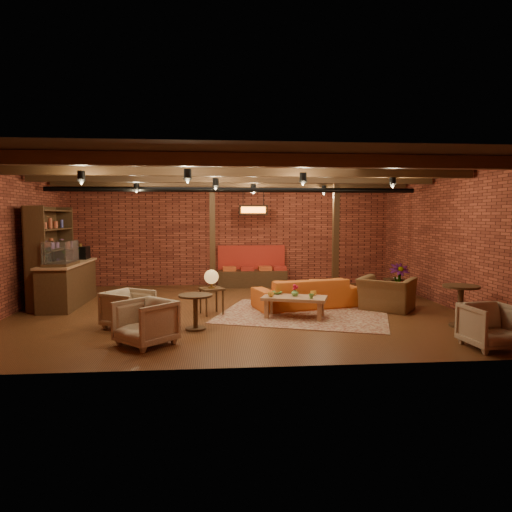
{
  "coord_description": "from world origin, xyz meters",
  "views": [
    {
      "loc": [
        -0.5,
        -10.36,
        2.17
      ],
      "look_at": [
        0.43,
        0.2,
        1.24
      ],
      "focal_mm": 32.0,
      "sensor_mm": 36.0,
      "label": 1
    }
  ],
  "objects": [
    {
      "name": "sofa",
      "position": [
        1.6,
        0.2,
        0.35
      ],
      "size": [
        2.57,
        1.5,
        0.71
      ],
      "primitive_type": "imported",
      "rotation": [
        0.0,
        0.0,
        3.38
      ],
      "color": "#BE511A",
      "rests_on": "floor"
    },
    {
      "name": "armchair_a",
      "position": [
        -2.21,
        -1.44,
        0.4
      ],
      "size": [
        1.04,
        1.06,
        0.81
      ],
      "primitive_type": "imported",
      "rotation": [
        0.0,
        0.0,
        1.0
      ],
      "color": "beige",
      "rests_on": "floor"
    },
    {
      "name": "banquette",
      "position": [
        0.6,
        3.55,
        0.5
      ],
      "size": [
        2.1,
        0.7,
        1.0
      ],
      "primitive_type": null,
      "color": "#A8261C",
      "rests_on": "ground"
    },
    {
      "name": "ceiling_pipe",
      "position": [
        0.0,
        1.6,
        2.85
      ],
      "size": [
        9.6,
        0.12,
        0.12
      ],
      "primitive_type": "cylinder",
      "rotation": [
        0.0,
        1.57,
        0.0
      ],
      "color": "black",
      "rests_on": "ceiling"
    },
    {
      "name": "ceiling_beams",
      "position": [
        0.0,
        0.0,
        3.08
      ],
      "size": [
        9.8,
        6.4,
        0.22
      ],
      "primitive_type": null,
      "color": "#331F11",
      "rests_on": "ceiling"
    },
    {
      "name": "shelving_hutch",
      "position": [
        -4.5,
        1.1,
        1.2
      ],
      "size": [
        0.52,
        2.0,
        2.4
      ],
      "primitive_type": null,
      "color": "#331F11",
      "rests_on": "ground"
    },
    {
      "name": "side_table_lamp",
      "position": [
        -0.61,
        -0.36,
        0.76
      ],
      "size": [
        0.62,
        0.62,
        0.99
      ],
      "rotation": [
        0.0,
        0.0,
        0.38
      ],
      "color": "#331F11",
      "rests_on": "floor"
    },
    {
      "name": "side_table_book",
      "position": [
        4.27,
        1.4,
        0.46
      ],
      "size": [
        0.5,
        0.5,
        0.52
      ],
      "rotation": [
        0.0,
        0.0,
        0.14
      ],
      "color": "#331F11",
      "rests_on": "floor"
    },
    {
      "name": "round_table_right",
      "position": [
        4.28,
        -1.91,
        0.54
      ],
      "size": [
        0.7,
        0.7,
        0.81
      ],
      "color": "#331F11",
      "rests_on": "floor"
    },
    {
      "name": "wall_front",
      "position": [
        0.0,
        -4.0,
        1.6
      ],
      "size": [
        10.0,
        0.02,
        3.2
      ],
      "primitive_type": "cube",
      "color": "maroon",
      "rests_on": "ground"
    },
    {
      "name": "armchair_far",
      "position": [
        3.98,
        -3.4,
        0.4
      ],
      "size": [
        0.84,
        0.79,
        0.8
      ],
      "primitive_type": "imported",
      "rotation": [
        0.0,
        0.0,
        0.08
      ],
      "color": "beige",
      "rests_on": "floor"
    },
    {
      "name": "post_left",
      "position": [
        -0.6,
        2.6,
        1.6
      ],
      "size": [
        0.16,
        0.16,
        3.2
      ],
      "primitive_type": "cube",
      "color": "#331F11",
      "rests_on": "ground"
    },
    {
      "name": "wall_left",
      "position": [
        -5.0,
        0.0,
        1.6
      ],
      "size": [
        0.02,
        8.0,
        3.2
      ],
      "primitive_type": "cube",
      "color": "maroon",
      "rests_on": "ground"
    },
    {
      "name": "post_right",
      "position": [
        2.8,
        2.0,
        1.6
      ],
      "size": [
        0.16,
        0.16,
        3.2
      ],
      "primitive_type": "cube",
      "color": "#331F11",
      "rests_on": "ground"
    },
    {
      "name": "ceiling",
      "position": [
        0.0,
        0.0,
        3.2
      ],
      "size": [
        10.0,
        8.0,
        0.02
      ],
      "primitive_type": "cube",
      "color": "black",
      "rests_on": "wall_back"
    },
    {
      "name": "plant_counter",
      "position": [
        -4.0,
        1.2,
        1.22
      ],
      "size": [
        0.35,
        0.39,
        0.3
      ],
      "primitive_type": "imported",
      "color": "#337F33",
      "rests_on": "service_counter"
    },
    {
      "name": "coffee_table",
      "position": [
        1.15,
        -0.87,
        0.41
      ],
      "size": [
        1.48,
        1.06,
        0.71
      ],
      "rotation": [
        0.0,
        0.0,
        -0.33
      ],
      "color": "#936244",
      "rests_on": "floor"
    },
    {
      "name": "armchair_b",
      "position": [
        -1.69,
        -2.71,
        0.42
      ],
      "size": [
        1.12,
        1.12,
        0.84
      ],
      "primitive_type": "imported",
      "rotation": [
        0.0,
        0.0,
        -0.77
      ],
      "color": "beige",
      "rests_on": "floor"
    },
    {
      "name": "floor",
      "position": [
        0.0,
        0.0,
        0.0
      ],
      "size": [
        10.0,
        10.0,
        0.0
      ],
      "primitive_type": "plane",
      "color": "#3A1D0E",
      "rests_on": "ground"
    },
    {
      "name": "armchair_right",
      "position": [
        3.42,
        -0.25,
        0.51
      ],
      "size": [
        1.38,
        1.3,
        1.01
      ],
      "primitive_type": "imported",
      "rotation": [
        0.0,
        0.0,
        2.49
      ],
      "color": "brown",
      "rests_on": "floor"
    },
    {
      "name": "service_counter",
      "position": [
        -4.1,
        1.0,
        0.8
      ],
      "size": [
        0.8,
        2.5,
        1.6
      ],
      "primitive_type": null,
      "color": "#331F11",
      "rests_on": "ground"
    },
    {
      "name": "ceiling_spotlights",
      "position": [
        0.0,
        0.0,
        2.86
      ],
      "size": [
        6.4,
        4.4,
        0.28
      ],
      "primitive_type": null,
      "color": "black",
      "rests_on": "ceiling"
    },
    {
      "name": "plant_tall",
      "position": [
        4.2,
        0.95,
        1.41
      ],
      "size": [
        1.69,
        1.69,
        2.83
      ],
      "primitive_type": "imported",
      "rotation": [
        0.0,
        0.0,
        -0.07
      ],
      "color": "#4C7F4C",
      "rests_on": "floor"
    },
    {
      "name": "rug",
      "position": [
        1.42,
        -0.56,
        0.01
      ],
      "size": [
        4.3,
        3.78,
        0.01
      ],
      "primitive_type": "cube",
      "rotation": [
        0.0,
        0.0,
        -0.34
      ],
      "color": "maroon",
      "rests_on": "floor"
    },
    {
      "name": "round_table_left",
      "position": [
        -0.9,
        -1.71,
        0.46
      ],
      "size": [
        0.65,
        0.65,
        0.68
      ],
      "color": "#331F11",
      "rests_on": "floor"
    },
    {
      "name": "service_sign",
      "position": [
        0.6,
        3.1,
        2.35
      ],
      "size": [
        0.86,
        0.06,
        0.3
      ],
      "primitive_type": "cube",
      "color": "orange",
      "rests_on": "ceiling"
    },
    {
      "name": "wall_right",
      "position": [
        5.0,
        0.0,
        1.6
      ],
      "size": [
        0.02,
        8.0,
        3.2
      ],
      "primitive_type": "cube",
      "color": "maroon",
      "rests_on": "ground"
    },
    {
      "name": "wall_back",
      "position": [
        0.0,
        4.0,
        1.6
      ],
      "size": [
        10.0,
        0.02,
        3.2
      ],
      "primitive_type": "cube",
      "color": "maroon",
      "rests_on": "ground"
    }
  ]
}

